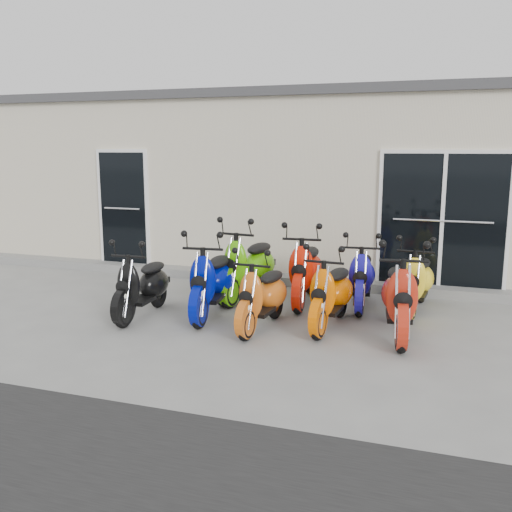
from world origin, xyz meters
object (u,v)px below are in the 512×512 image
(scooter_back_blue, at_px, (362,268))
(scooter_back_yellow, at_px, (418,272))
(scooter_front_red, at_px, (400,286))
(scooter_back_green, at_px, (248,257))
(scooter_front_orange_a, at_px, (262,287))
(scooter_back_red, at_px, (306,261))
(scooter_front_black, at_px, (142,277))
(scooter_front_blue, at_px, (212,272))
(scooter_front_orange_b, at_px, (331,284))

(scooter_back_blue, distance_m, scooter_back_yellow, 0.80)
(scooter_front_red, bearing_deg, scooter_back_green, 146.91)
(scooter_front_orange_a, bearing_deg, scooter_back_green, 120.46)
(scooter_back_blue, relative_size, scooter_back_yellow, 1.01)
(scooter_back_red, height_order, scooter_back_blue, scooter_back_red)
(scooter_back_green, bearing_deg, scooter_back_blue, 10.49)
(scooter_front_black, relative_size, scooter_front_orange_a, 1.01)
(scooter_back_green, relative_size, scooter_back_blue, 1.14)
(scooter_front_orange_a, bearing_deg, scooter_back_red, 84.53)
(scooter_front_blue, distance_m, scooter_front_orange_b, 1.69)
(scooter_front_orange_a, height_order, scooter_front_red, scooter_front_red)
(scooter_front_blue, distance_m, scooter_front_orange_a, 0.90)
(scooter_front_orange_a, distance_m, scooter_front_red, 1.74)
(scooter_front_blue, bearing_deg, scooter_front_orange_b, -5.66)
(scooter_front_black, height_order, scooter_back_red, scooter_back_red)
(scooter_back_red, bearing_deg, scooter_back_blue, 1.22)
(scooter_back_green, bearing_deg, scooter_front_black, -120.91)
(scooter_back_yellow, bearing_deg, scooter_front_red, -92.17)
(scooter_back_green, bearing_deg, scooter_front_orange_a, -56.83)
(scooter_back_blue, height_order, scooter_back_yellow, scooter_back_blue)
(scooter_front_orange_a, xyz_separation_m, scooter_front_orange_b, (0.84, 0.33, 0.02))
(scooter_front_orange_b, bearing_deg, scooter_back_red, 124.28)
(scooter_front_black, xyz_separation_m, scooter_front_orange_b, (2.60, 0.35, 0.01))
(scooter_back_blue, bearing_deg, scooter_back_red, -179.97)
(scooter_front_black, relative_size, scooter_back_blue, 0.98)
(scooter_front_orange_b, relative_size, scooter_back_yellow, 1.01)
(scooter_front_orange_b, distance_m, scooter_back_blue, 1.17)
(scooter_front_black, distance_m, scooter_front_red, 3.49)
(scooter_front_orange_b, height_order, scooter_back_blue, scooter_back_blue)
(scooter_back_yellow, bearing_deg, scooter_front_orange_b, -126.75)
(scooter_front_red, xyz_separation_m, scooter_back_red, (-1.48, 1.14, 0.00))
(scooter_front_orange_a, height_order, scooter_back_green, scooter_back_green)
(scooter_back_red, relative_size, scooter_back_yellow, 1.12)
(scooter_back_red, bearing_deg, scooter_front_black, -149.02)
(scooter_front_black, height_order, scooter_front_blue, scooter_front_blue)
(scooter_front_blue, xyz_separation_m, scooter_back_red, (1.08, 1.08, 0.01))
(scooter_back_yellow, bearing_deg, scooter_back_red, -171.80)
(scooter_front_orange_b, distance_m, scooter_back_yellow, 1.55)
(scooter_front_blue, height_order, scooter_front_orange_a, scooter_front_blue)
(scooter_front_blue, xyz_separation_m, scooter_front_red, (2.56, -0.06, 0.01))
(scooter_front_orange_b, height_order, scooter_back_red, scooter_back_red)
(scooter_front_blue, height_order, scooter_front_orange_b, scooter_front_blue)
(scooter_back_red, bearing_deg, scooter_back_green, 177.15)
(scooter_front_black, distance_m, scooter_back_blue, 3.20)
(scooter_front_red, xyz_separation_m, scooter_back_yellow, (0.16, 1.23, -0.07))
(scooter_front_red, height_order, scooter_back_blue, scooter_front_red)
(scooter_front_blue, xyz_separation_m, scooter_back_yellow, (2.72, 1.17, -0.06))
(scooter_front_black, bearing_deg, scooter_back_red, 33.50)
(scooter_back_blue, bearing_deg, scooter_front_orange_b, -107.03)
(scooter_front_black, height_order, scooter_back_blue, scooter_back_blue)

